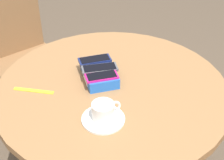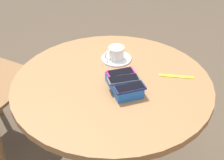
% 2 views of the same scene
% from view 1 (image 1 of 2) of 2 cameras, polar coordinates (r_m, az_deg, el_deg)
% --- Properties ---
extents(round_table, '(0.91, 0.91, 0.72)m').
position_cam_1_polar(round_table, '(1.30, 0.00, -4.77)').
color(round_table, '#2D2D2D').
rests_on(round_table, ground_plane).
extents(phone_box, '(0.20, 0.13, 0.04)m').
position_cam_1_polar(phone_box, '(1.25, -2.36, 1.15)').
color(phone_box, blue).
rests_on(phone_box, round_table).
extents(phone_navy, '(0.07, 0.14, 0.01)m').
position_cam_1_polar(phone_navy, '(1.29, -3.18, 3.71)').
color(phone_navy, navy).
rests_on(phone_navy, phone_box).
extents(phone_gray, '(0.08, 0.15, 0.01)m').
position_cam_1_polar(phone_gray, '(1.23, -2.28, 2.15)').
color(phone_gray, '#515156').
rests_on(phone_gray, phone_box).
extents(phone_magenta, '(0.07, 0.13, 0.01)m').
position_cam_1_polar(phone_magenta, '(1.19, -1.89, 0.65)').
color(phone_magenta, '#D11975').
rests_on(phone_magenta, phone_box).
extents(saucer, '(0.15, 0.15, 0.01)m').
position_cam_1_polar(saucer, '(1.07, -1.61, -7.14)').
color(saucer, white).
rests_on(saucer, round_table).
extents(coffee_cup, '(0.08, 0.11, 0.06)m').
position_cam_1_polar(coffee_cup, '(1.04, -1.52, -5.66)').
color(coffee_cup, white).
rests_on(coffee_cup, saucer).
extents(lanyard_strap, '(0.10, 0.14, 0.00)m').
position_cam_1_polar(lanyard_strap, '(1.23, -14.13, -1.90)').
color(lanyard_strap, yellow).
rests_on(lanyard_strap, round_table).
extents(chair_near_window, '(0.50, 0.50, 0.81)m').
position_cam_1_polar(chair_near_window, '(1.99, -15.30, 3.28)').
color(chair_near_window, brown).
rests_on(chair_near_window, ground_plane).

